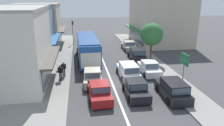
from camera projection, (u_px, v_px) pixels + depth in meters
The scene contains 22 objects.
ground_plane at pixel (112, 84), 21.75m from camera, with size 140.00×140.00×0.00m, color #3F3F42.
lane_centre_line at pixel (107, 71), 25.53m from camera, with size 0.20×28.00×0.01m, color silver.
sidewalk_left at pixel (49, 68), 26.41m from camera, with size 5.20×44.00×0.14m, color gray.
kerb_right at pixel (152, 63), 28.29m from camera, with size 2.80×44.00×0.12m, color gray.
shopfront_corner_near at pixel (3, 48), 20.41m from camera, with size 8.88×9.18×7.42m.
shopfront_mid_block at pixel (25, 33), 29.31m from camera, with size 7.64×9.33×7.23m.
shopfront_far_end at pixel (37, 25), 37.91m from camera, with size 8.64×8.59×7.15m.
building_right_far at pixel (160, 19), 39.37m from camera, with size 9.66×11.89×8.92m.
city_bus at pixel (87, 47), 28.99m from camera, with size 2.94×10.92×3.23m.
wagon_adjacent_lane_trail at pixel (128, 71), 23.22m from camera, with size 2.00×4.53×1.58m.
sedan_behind_bus_near at pixel (136, 89), 18.96m from camera, with size 1.99×4.25×1.47m.
sedan_queue_far_back at pixel (93, 77), 21.68m from camera, with size 2.05×4.28×1.47m.
sedan_behind_bus_mid at pixel (99, 92), 18.37m from camera, with size 1.99×4.25×1.47m.
parked_wagon_kerb_front at pixel (173, 89), 18.61m from camera, with size 2.00×4.53×1.58m.
parked_sedan_kerb_second at pixel (149, 68), 24.36m from camera, with size 1.94×4.22×1.47m.
parked_wagon_kerb_third at pixel (137, 54), 29.73m from camera, with size 2.05×4.56×1.58m.
parked_sedan_kerb_rear at pixel (129, 46), 35.05m from camera, with size 1.91×4.20×1.47m.
traffic_light_downstreet at pixel (73, 28), 38.56m from camera, with size 0.33×0.24×4.20m.
directional_road_sign at pixel (184, 63), 19.32m from camera, with size 0.10×1.40×3.60m.
street_tree_right at pixel (152, 34), 27.55m from camera, with size 2.85×2.85×5.15m.
pedestrian_with_handbag_near at pixel (63, 68), 23.00m from camera, with size 0.63×0.45×1.63m.
pedestrian_browsing_midblock at pixel (60, 72), 21.97m from camera, with size 0.65×0.42×1.63m.
Camera 1 is at (-3.07, -19.93, 8.40)m, focal length 35.00 mm.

